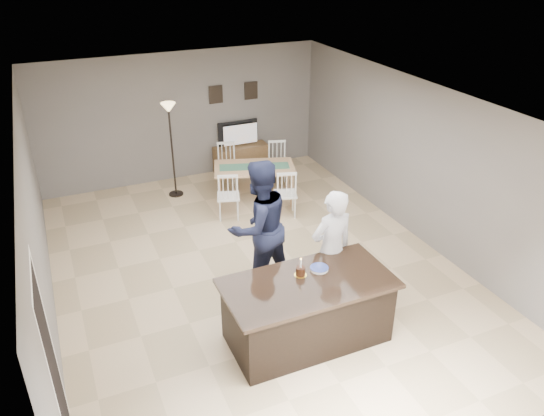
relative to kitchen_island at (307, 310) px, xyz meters
name	(u,v)px	position (x,y,z in m)	size (l,w,h in m)	color
floor	(255,268)	(0.00, 1.80, -0.45)	(8.00, 8.00, 0.00)	tan
room_shell	(253,172)	(0.00, 1.80, 1.22)	(8.00, 8.00, 8.00)	slate
kitchen_island	(307,310)	(0.00, 0.00, 0.00)	(2.15, 1.10, 0.90)	black
tv_console	(241,159)	(1.20, 5.57, -0.15)	(1.20, 0.40, 0.60)	brown
television	(239,134)	(1.20, 5.64, 0.41)	(0.91, 0.12, 0.53)	black
tv_screen_glow	(241,134)	(1.20, 5.56, 0.42)	(0.78, 0.78, 0.00)	orange
picture_frames	(234,93)	(1.15, 5.78, 1.30)	(1.10, 0.02, 0.38)	black
doorway	(50,354)	(-2.99, -0.50, 0.80)	(0.00, 2.10, 2.65)	black
woman	(331,250)	(0.64, 0.55, 0.44)	(0.65, 0.43, 1.79)	silver
man	(259,227)	(-0.11, 1.35, 0.56)	(0.99, 0.77, 2.03)	#161B32
birthday_cake	(301,271)	(-0.03, 0.17, 0.51)	(0.16, 0.16, 0.25)	yellow
plate_stack	(319,269)	(0.25, 0.18, 0.46)	(0.24, 0.24, 0.04)	white
dining_table	(254,173)	(0.92, 4.08, 0.15)	(1.94, 2.12, 0.94)	tan
floor_lamp	(170,125)	(-0.46, 4.97, 1.04)	(0.29, 0.29, 1.92)	black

